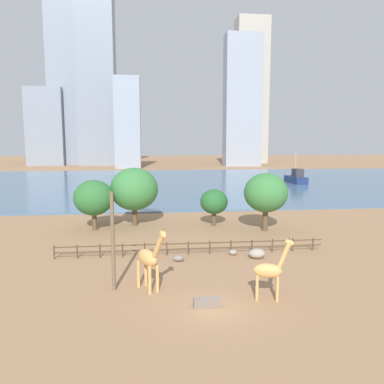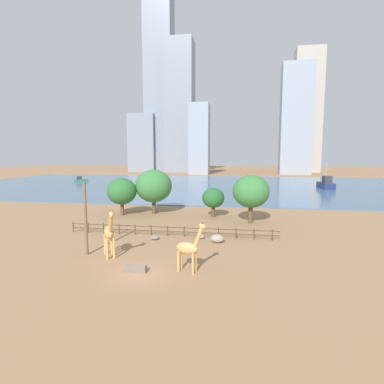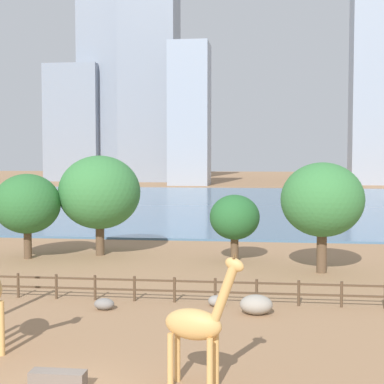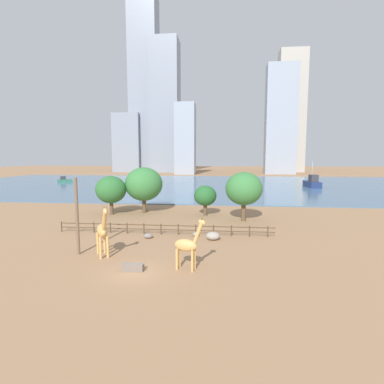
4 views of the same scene
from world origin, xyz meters
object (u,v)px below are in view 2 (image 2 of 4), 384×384
Objects in this scene: tree_left_small at (213,198)px; tree_center_broad at (154,186)px; feeding_trough at (136,268)px; utility_pole at (86,219)px; boulder_by_pole at (217,238)px; tree_right_tall at (251,192)px; giraffe_tall at (189,248)px; boulder_small at (155,237)px; boat_sailboat at (81,180)px; boulder_near_fence at (201,236)px; tree_left_large at (122,191)px; giraffe_companion at (109,233)px; boat_ferry at (326,184)px.

tree_center_broad is at bearing 172.51° from tree_left_small.
utility_pole is at bearing 150.89° from feeding_trough.
tree_right_tall reaches higher than boulder_by_pole.
giraffe_tall is 20.81m from tree_right_tall.
giraffe_tall is 0.61× the size of utility_pole.
tree_center_broad reaches higher than boulder_by_pole.
boat_sailboat reaches higher than boulder_small.
tree_left_large is (-14.84, 12.12, 3.76)m from boulder_near_fence.
tree_left_large is at bearing 172.47° from tree_right_tall.
tree_center_broad is (-12.00, 15.50, 4.31)m from boulder_by_pole.
boulder_by_pole reaches higher than feeding_trough.
giraffe_tall is at bearing -56.23° from tree_left_large.
giraffe_companion reaches higher than boulder_near_fence.
boat_ferry is (27.91, 60.47, 1.02)m from boulder_by_pole.
feeding_trough is 0.36× the size of boat_sailboat.
boulder_small is 0.11× the size of boat_ferry.
tree_right_tall reaches higher than feeding_trough.
tree_right_tall is at bearing 152.77° from boat_ferry.
tree_right_tall is at bearing 108.92° from giraffe_companion.
utility_pole is 1.46× the size of boat_sailboat.
tree_right_tall is at bearing 69.07° from boulder_by_pole.
feeding_trough is 24.57m from tree_left_small.
giraffe_companion is at bearing -84.92° from tree_center_broad.
boat_ferry reaches higher than tree_left_large.
giraffe_tall is at bearing -90.15° from tree_left_small.
boat_ferry is at bearing 58.72° from utility_pole.
boat_ferry is (37.95, 67.11, -0.95)m from giraffe_companion.
boat_sailboat is at bearing 128.25° from boulder_near_fence.
utility_pole is 1.18× the size of tree_left_large.
tree_left_small is (0.06, 23.31, 1.04)m from giraffe_tall.
tree_right_tall reaches higher than giraffe_companion.
tree_center_broad is at bearing 163.16° from tree_right_tall.
giraffe_companion is 5.42m from feeding_trough.
tree_left_small reaches higher than boat_sailboat.
boat_ferry is at bearing 46.43° from tree_left_large.
giraffe_companion is at bearing 148.85° from boat_ferry.
utility_pole reaches higher than tree_right_tall.
giraffe_companion reaches higher than boulder_small.
tree_left_large is at bearing 134.77° from boat_ferry.
tree_center_broad reaches higher than tree_left_large.
boat_sailboat is (-55.99, 69.75, 0.46)m from boulder_by_pole.
tree_center_broad is (-5.78, 25.33, 4.48)m from feeding_trough.
giraffe_companion is at bearing -7.93° from utility_pole.
boulder_small is at bearing 96.83° from feeding_trough.
feeding_trough is at bearing 18.11° from giraffe_companion.
giraffe_tall is at bearing 8.58° from feeding_trough.
boat_ferry reaches higher than boulder_by_pole.
giraffe_tall is 9.48m from boulder_by_pole.
boat_ferry is 84.42m from boat_sailboat.
boulder_small is (2.64, 6.58, -2.16)m from giraffe_companion.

